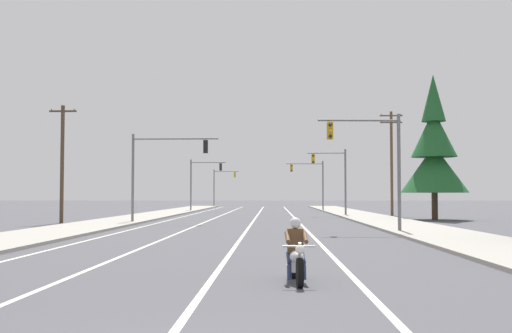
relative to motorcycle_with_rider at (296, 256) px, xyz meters
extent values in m
cube|color=beige|center=(-1.96, 37.35, -0.58)|extent=(0.16, 100.00, 0.01)
cube|color=beige|center=(-5.39, 37.35, -0.58)|extent=(0.16, 100.00, 0.01)
cube|color=beige|center=(1.39, 37.35, -0.58)|extent=(0.16, 100.00, 0.01)
cube|color=beige|center=(-8.54, 37.35, -0.58)|extent=(0.16, 100.00, 0.01)
cube|color=#9E998E|center=(7.62, 32.35, -0.52)|extent=(4.40, 110.00, 0.14)
cube|color=#9E998E|center=(-11.69, 32.35, -0.52)|extent=(4.40, 110.00, 0.14)
cylinder|color=black|center=(0.04, -0.82, -0.27)|extent=(0.15, 0.65, 0.64)
cylinder|color=black|center=(-0.04, 0.72, -0.27)|extent=(0.15, 0.65, 0.64)
cylinder|color=silver|center=(0.04, -0.72, 0.05)|extent=(0.09, 0.33, 0.68)
sphere|color=white|center=(0.05, -0.87, 0.23)|extent=(0.20, 0.20, 0.20)
cylinder|color=silver|center=(0.04, -0.67, 0.28)|extent=(0.70, 0.08, 0.04)
ellipsoid|color=#B7BABF|center=(0.01, -0.17, 0.01)|extent=(0.35, 0.58, 0.28)
cube|color=silver|center=(0.00, -0.05, -0.22)|extent=(0.26, 0.45, 0.24)
cube|color=black|center=(-0.01, 0.27, -0.05)|extent=(0.31, 0.53, 0.12)
cube|color=#B7BABF|center=(-0.03, 0.67, 0.03)|extent=(0.22, 0.37, 0.08)
cylinder|color=silver|center=(-0.16, 0.34, -0.29)|extent=(0.11, 0.55, 0.08)
cube|color=brown|center=(-0.01, 0.23, 0.33)|extent=(0.37, 0.26, 0.56)
sphere|color=silver|center=(-0.01, 0.21, 0.74)|extent=(0.26, 0.26, 0.26)
cylinder|color=navy|center=(0.14, 0.10, -0.05)|extent=(0.16, 0.45, 0.30)
cylinder|color=navy|center=(0.17, -0.08, -0.35)|extent=(0.12, 0.16, 0.35)
cylinder|color=brown|center=(0.20, -0.02, 0.43)|extent=(0.13, 0.53, 0.27)
cylinder|color=navy|center=(-0.14, 0.08, -0.05)|extent=(0.16, 0.45, 0.30)
cylinder|color=navy|center=(-0.15, -0.10, -0.35)|extent=(0.12, 0.16, 0.35)
cylinder|color=brown|center=(-0.20, -0.04, 0.43)|extent=(0.13, 0.53, 0.27)
cylinder|color=slate|center=(6.06, 18.00, 2.51)|extent=(0.18, 0.18, 6.20)
cylinder|color=slate|center=(3.95, 17.87, 5.26)|extent=(4.23, 0.36, 0.11)
cube|color=#B79319|center=(2.47, 17.79, 4.71)|extent=(0.31, 0.26, 0.90)
sphere|color=black|center=(2.48, 17.63, 5.01)|extent=(0.18, 0.18, 0.18)
sphere|color=orange|center=(2.48, 17.63, 4.71)|extent=(0.18, 0.18, 0.18)
sphere|color=black|center=(2.48, 17.63, 4.41)|extent=(0.18, 0.18, 0.18)
cylinder|color=slate|center=(-10.21, 28.20, 2.51)|extent=(0.18, 0.18, 6.20)
cylinder|color=slate|center=(-7.22, 28.11, 5.26)|extent=(5.97, 0.28, 0.11)
cube|color=black|center=(-5.13, 28.05, 4.71)|extent=(0.31, 0.25, 0.90)
sphere|color=black|center=(-5.13, 28.21, 5.01)|extent=(0.18, 0.18, 0.18)
sphere|color=orange|center=(-5.13, 28.21, 4.71)|extent=(0.18, 0.18, 0.18)
sphere|color=black|center=(-5.13, 28.21, 4.41)|extent=(0.18, 0.18, 0.18)
cylinder|color=slate|center=(6.25, 42.76, 2.51)|extent=(0.18, 0.18, 6.20)
cylinder|color=slate|center=(4.50, 42.77, 5.26)|extent=(3.50, 0.13, 0.11)
cube|color=#B79319|center=(3.27, 42.78, 4.71)|extent=(0.30, 0.24, 0.90)
sphere|color=black|center=(3.27, 42.62, 5.01)|extent=(0.18, 0.18, 0.18)
sphere|color=orange|center=(3.27, 42.62, 4.71)|extent=(0.18, 0.18, 0.18)
sphere|color=black|center=(3.27, 42.62, 4.41)|extent=(0.18, 0.18, 0.18)
cylinder|color=slate|center=(-10.26, 58.98, 2.51)|extent=(0.18, 0.18, 6.20)
cylinder|color=slate|center=(-8.16, 58.99, 5.26)|extent=(4.20, 0.14, 0.11)
cube|color=black|center=(-6.69, 59.00, 4.71)|extent=(0.30, 0.24, 0.90)
sphere|color=black|center=(-6.69, 59.15, 5.01)|extent=(0.18, 0.18, 0.18)
sphere|color=orange|center=(-6.69, 59.15, 4.71)|extent=(0.18, 0.18, 0.18)
sphere|color=black|center=(-6.69, 59.15, 4.41)|extent=(0.18, 0.18, 0.18)
cylinder|color=slate|center=(5.81, 62.52, 2.51)|extent=(0.18, 0.18, 6.20)
cylinder|color=slate|center=(3.50, 62.36, 5.26)|extent=(4.63, 0.42, 0.11)
cube|color=#B79319|center=(1.88, 62.26, 4.71)|extent=(0.32, 0.26, 0.90)
sphere|color=black|center=(1.89, 62.10, 5.01)|extent=(0.18, 0.18, 0.18)
sphere|color=orange|center=(1.89, 62.10, 4.71)|extent=(0.18, 0.18, 0.18)
sphere|color=black|center=(1.89, 62.10, 4.41)|extent=(0.18, 0.18, 0.18)
cylinder|color=slate|center=(-10.20, 87.54, 2.51)|extent=(0.18, 0.18, 6.20)
cylinder|color=slate|center=(-8.17, 87.54, 5.26)|extent=(4.07, 0.13, 0.11)
cube|color=#B79319|center=(-6.74, 87.53, 4.71)|extent=(0.30, 0.24, 0.90)
sphere|color=black|center=(-6.74, 87.69, 5.01)|extent=(0.18, 0.18, 0.18)
sphere|color=orange|center=(-6.74, 87.69, 4.71)|extent=(0.18, 0.18, 0.18)
sphere|color=black|center=(-6.74, 87.69, 4.41)|extent=(0.18, 0.18, 0.18)
cylinder|color=#4C3828|center=(-15.21, 28.32, 3.53)|extent=(0.26, 0.26, 8.24)
cube|color=#4C3828|center=(-15.21, 28.32, 7.25)|extent=(1.91, 0.12, 0.12)
cylinder|color=slate|center=(-16.01, 28.32, 7.35)|extent=(0.08, 0.08, 0.12)
cylinder|color=slate|center=(-14.41, 28.32, 7.35)|extent=(0.08, 0.08, 0.12)
cylinder|color=brown|center=(10.88, 44.67, 4.39)|extent=(0.26, 0.26, 9.95)
cube|color=brown|center=(10.88, 44.67, 8.97)|extent=(2.18, 0.12, 0.12)
cylinder|color=slate|center=(9.97, 44.67, 9.07)|extent=(0.08, 0.08, 0.12)
cylinder|color=slate|center=(11.80, 44.67, 9.07)|extent=(0.08, 0.08, 0.12)
cube|color=brown|center=(10.88, 44.67, 8.32)|extent=(2.10, 0.12, 0.12)
cylinder|color=slate|center=(10.00, 44.67, 8.42)|extent=(0.08, 0.08, 0.12)
cylinder|color=slate|center=(11.76, 44.67, 8.42)|extent=(0.08, 0.08, 0.12)
cylinder|color=#423023|center=(12.26, 34.59, 0.49)|extent=(0.48, 0.48, 2.14)
cone|color=#1E5628|center=(12.26, 34.59, 3.44)|extent=(5.24, 5.24, 3.76)
cone|color=#1E5628|center=(12.26, 34.59, 6.26)|extent=(3.56, 3.56, 3.76)
cone|color=#1E5628|center=(12.26, 34.59, 9.07)|extent=(1.89, 1.89, 3.76)
camera|label=1|loc=(-0.54, -13.92, 1.39)|focal=42.92mm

